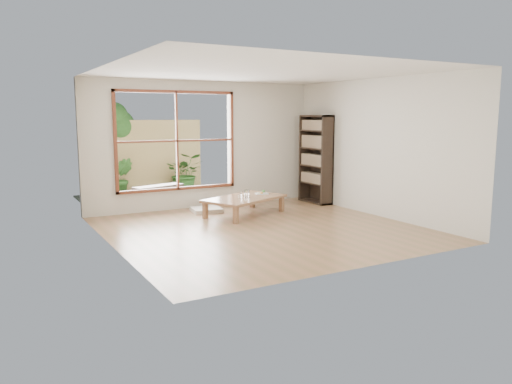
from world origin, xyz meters
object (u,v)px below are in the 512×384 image
Objects in this scene: food_tray at (262,193)px; garden_bench at (158,188)px; low_table at (245,199)px; bookshelf at (316,159)px.

food_tray reaches higher than garden_bench.
low_table is 2.36m from garden_bench.
food_tray is 0.24× the size of garden_bench.
food_tray is at bearing -168.92° from bookshelf.
bookshelf reaches higher than low_table.
bookshelf is (2.02, 0.48, 0.65)m from low_table.
garden_bench is at bearing 145.38° from food_tray.
garden_bench reaches higher than low_table.
bookshelf is at bearing -45.58° from garden_bench.
bookshelf is at bearing -10.10° from low_table.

